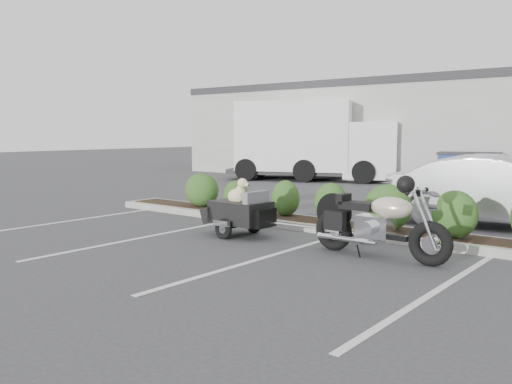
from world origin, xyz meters
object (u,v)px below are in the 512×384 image
Objects in this scene: sedan at (503,192)px; delivery_truck at (314,143)px; motorcycle at (378,224)px; pet_trailer at (240,211)px; dumpster at (469,172)px.

delivery_truck is at bearing 45.93° from sedan.
sedan is at bearing 81.33° from motorcycle.
dumpster reaches higher than pet_trailer.
delivery_truck is (-8.08, 10.82, 0.97)m from motorcycle.
delivery_truck is at bearing 118.02° from pet_trailer.
sedan is (3.54, 4.01, 0.27)m from pet_trailer.
sedan is at bearing -82.22° from dumpster.
dumpster is at bearing -27.83° from delivery_truck.
sedan is 0.62× the size of delivery_truck.
pet_trailer is 5.36m from sedan.
motorcycle is 10.38m from dumpster.
motorcycle is at bearing -94.74° from dumpster.
delivery_truck is (-6.25, 0.60, 0.85)m from dumpster.
delivery_truck is at bearing 159.61° from dumpster.
pet_trailer is (-2.78, 0.02, -0.07)m from motorcycle.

